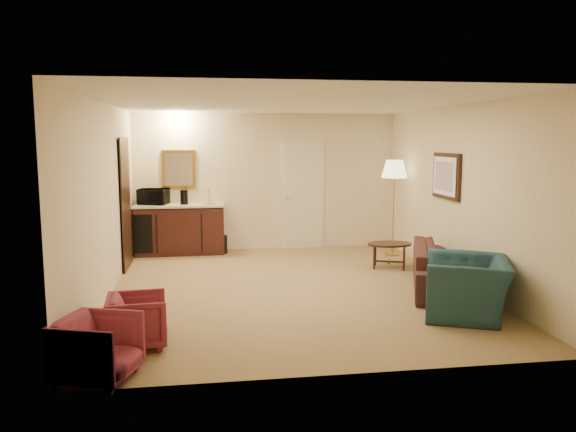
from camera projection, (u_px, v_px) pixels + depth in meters
name	position (u px, v px, depth m)	size (l,w,h in m)	color
ground	(291.00, 288.00, 8.00)	(6.00, 6.00, 0.00)	olive
room_walls	(277.00, 165.00, 8.51)	(5.02, 6.01, 2.61)	beige
wetbar_cabinet	(180.00, 229.00, 10.36)	(1.64, 0.58, 0.92)	#381311
sofa	(444.00, 260.00, 7.93)	(2.12, 0.62, 0.83)	black
teal_armchair	(467.00, 277.00, 6.71)	(1.08, 0.70, 0.94)	#1C3B46
rose_chair_near	(137.00, 318.00, 5.72)	(0.58, 0.54, 0.60)	maroon
rose_chair_far	(97.00, 346.00, 4.90)	(0.62, 0.58, 0.64)	maroon
coffee_table	(389.00, 256.00, 9.22)	(0.73, 0.49, 0.42)	black
floor_lamp	(393.00, 208.00, 10.17)	(0.46, 0.46, 1.75)	#B68F3C
waste_bin	(220.00, 244.00, 10.44)	(0.26, 0.26, 0.33)	black
microwave	(153.00, 195.00, 10.28)	(0.52, 0.29, 0.35)	black
coffee_maker	(184.00, 197.00, 10.28)	(0.14, 0.14, 0.27)	black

